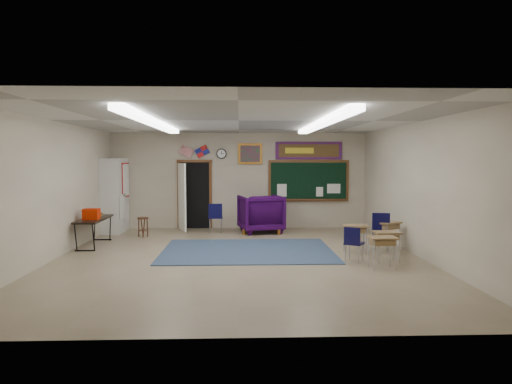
{
  "coord_description": "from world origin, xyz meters",
  "views": [
    {
      "loc": [
        0.03,
        -9.88,
        2.15
      ],
      "look_at": [
        0.43,
        1.5,
        1.35
      ],
      "focal_mm": 32.0,
      "sensor_mm": 36.0,
      "label": 1
    }
  ],
  "objects_px": {
    "folding_table": "(94,231)",
    "wooden_stool": "(143,227)",
    "wingback_armchair": "(261,214)",
    "student_desk_front_left": "(355,237)",
    "student_desk_front_right": "(388,234)"
  },
  "relations": [
    {
      "from": "wingback_armchair",
      "to": "folding_table",
      "type": "distance_m",
      "value": 4.74
    },
    {
      "from": "student_desk_front_right",
      "to": "wooden_stool",
      "type": "distance_m",
      "value": 6.58
    },
    {
      "from": "wingback_armchair",
      "to": "student_desk_front_left",
      "type": "distance_m",
      "value": 3.77
    },
    {
      "from": "student_desk_front_left",
      "to": "folding_table",
      "type": "xyz_separation_m",
      "value": [
        -6.33,
        1.16,
        0.01
      ]
    },
    {
      "from": "student_desk_front_right",
      "to": "folding_table",
      "type": "height_order",
      "value": "folding_table"
    },
    {
      "from": "student_desk_front_left",
      "to": "wooden_stool",
      "type": "bearing_deg",
      "value": 161.15
    },
    {
      "from": "wingback_armchair",
      "to": "wooden_stool",
      "type": "distance_m",
      "value": 3.43
    },
    {
      "from": "wooden_stool",
      "to": "student_desk_front_right",
      "type": "bearing_deg",
      "value": -18.24
    },
    {
      "from": "student_desk_front_right",
      "to": "wooden_stool",
      "type": "relative_size",
      "value": 1.28
    },
    {
      "from": "student_desk_front_left",
      "to": "student_desk_front_right",
      "type": "height_order",
      "value": "student_desk_front_right"
    },
    {
      "from": "wingback_armchair",
      "to": "wooden_stool",
      "type": "height_order",
      "value": "wingback_armchair"
    },
    {
      "from": "wingback_armchair",
      "to": "student_desk_front_right",
      "type": "xyz_separation_m",
      "value": [
        2.92,
        -2.79,
        -0.18
      ]
    },
    {
      "from": "folding_table",
      "to": "wooden_stool",
      "type": "height_order",
      "value": "folding_table"
    },
    {
      "from": "wingback_armchair",
      "to": "wooden_stool",
      "type": "bearing_deg",
      "value": 0.01
    },
    {
      "from": "wingback_armchair",
      "to": "student_desk_front_right",
      "type": "distance_m",
      "value": 4.04
    }
  ]
}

